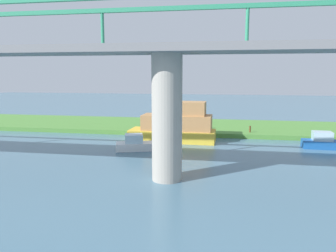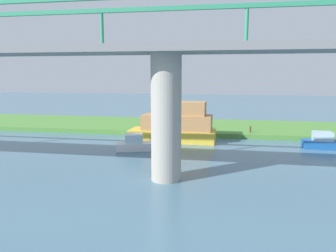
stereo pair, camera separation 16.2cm
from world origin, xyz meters
name	(u,v)px [view 1 (the left image)]	position (x,y,z in m)	size (l,w,h in m)	color
ground_plane	(184,137)	(0.00, 0.00, 0.00)	(160.00, 160.00, 0.00)	#476B7F
grassy_bank	(190,126)	(0.00, -6.00, 0.25)	(80.00, 12.00, 0.50)	#4C8438
bridge_pylon	(167,118)	(-0.86, 15.42, 4.19)	(2.01, 2.01, 8.38)	#9E998E
bridge_span	(167,45)	(-0.86, 15.41, 8.88)	(70.80, 4.30, 3.25)	slate
person_on_bank	(203,123)	(-1.97, -2.75, 1.20)	(0.48, 0.48, 1.39)	#2D334C
mooring_post	(250,129)	(-7.40, -1.47, 0.86)	(0.20, 0.20, 0.72)	brown
riverboat_paddlewheel	(175,125)	(0.59, 2.56, 1.71)	(9.11, 3.19, 4.63)	gold
motorboat_white	(327,142)	(-14.30, 3.41, 0.58)	(4.91, 1.95, 1.61)	#195199
skiff_small	(139,144)	(3.32, 7.21, 0.54)	(4.79, 2.93, 1.51)	white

